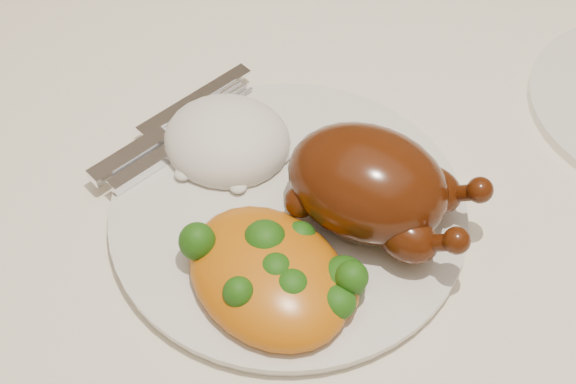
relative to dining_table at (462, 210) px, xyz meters
The scene contains 7 objects.
dining_table is the anchor object (origin of this frame).
tablecloth 0.07m from the dining_table, ahead, with size 1.73×1.03×0.18m.
dinner_plate 0.22m from the dining_table, 117.45° to the right, with size 0.28×0.28×0.01m, color silver.
roast_chicken 0.21m from the dining_table, 102.93° to the right, with size 0.16×0.11×0.08m.
rice_mound 0.25m from the dining_table, 138.42° to the right, with size 0.13×0.13×0.06m.
mac_and_cheese 0.27m from the dining_table, 102.58° to the right, with size 0.16×0.14×0.05m.
cutlery 0.30m from the dining_table, 140.56° to the right, with size 0.05×0.18×0.01m.
Camera 1 is at (0.14, -0.49, 1.28)m, focal length 50.00 mm.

